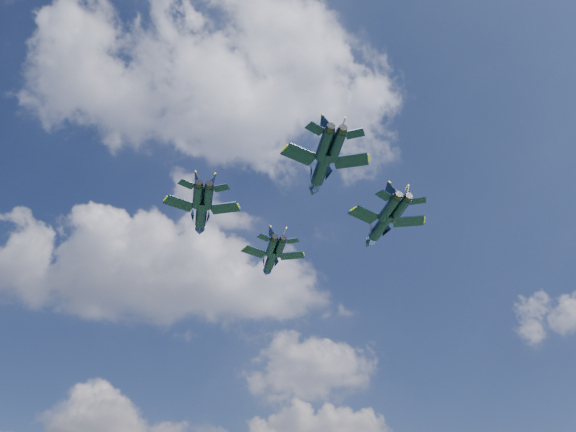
% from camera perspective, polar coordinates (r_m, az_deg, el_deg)
% --- Properties ---
extents(jet_lead, '(12.36, 15.96, 3.80)m').
position_cam_1_polar(jet_lead, '(109.63, -1.75, -4.47)').
color(jet_lead, black).
extents(jet_left, '(12.64, 16.23, 3.88)m').
position_cam_1_polar(jet_left, '(95.22, -8.80, 0.18)').
color(jet_left, black).
extents(jet_right, '(13.84, 18.10, 4.28)m').
position_cam_1_polar(jet_right, '(99.87, 9.37, -1.06)').
color(jet_right, black).
extents(jet_slot, '(12.99, 16.69, 3.99)m').
position_cam_1_polar(jet_slot, '(82.54, 3.40, 4.81)').
color(jet_slot, black).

